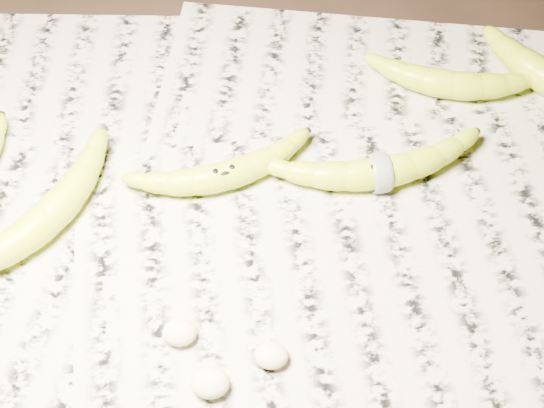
{
  "coord_description": "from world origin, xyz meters",
  "views": [
    {
      "loc": [
        0.02,
        -0.42,
        0.66
      ],
      "look_at": [
        0.01,
        -0.0,
        0.05
      ],
      "focal_mm": 50.0,
      "sensor_mm": 36.0,
      "label": 1
    }
  ],
  "objects_px": {
    "banana_upper_a": "(453,83)",
    "banana_taped": "(380,171)",
    "banana_center": "(224,174)",
    "banana_left_b": "(47,216)"
  },
  "relations": [
    {
      "from": "banana_upper_a",
      "to": "banana_taped",
      "type": "bearing_deg",
      "value": -117.93
    },
    {
      "from": "banana_center",
      "to": "banana_upper_a",
      "type": "distance_m",
      "value": 0.29
    },
    {
      "from": "banana_left_b",
      "to": "banana_center",
      "type": "bearing_deg",
      "value": -36.82
    },
    {
      "from": "banana_left_b",
      "to": "banana_center",
      "type": "distance_m",
      "value": 0.18
    },
    {
      "from": "banana_left_b",
      "to": "banana_upper_a",
      "type": "relative_size",
      "value": 1.12
    },
    {
      "from": "banana_left_b",
      "to": "banana_taped",
      "type": "relative_size",
      "value": 0.94
    },
    {
      "from": "banana_taped",
      "to": "banana_upper_a",
      "type": "relative_size",
      "value": 1.2
    },
    {
      "from": "banana_upper_a",
      "to": "banana_left_b",
      "type": "bearing_deg",
      "value": -148.24
    },
    {
      "from": "banana_taped",
      "to": "banana_center",
      "type": "bearing_deg",
      "value": 170.38
    },
    {
      "from": "banana_left_b",
      "to": "banana_taped",
      "type": "height_order",
      "value": "banana_left_b"
    }
  ]
}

